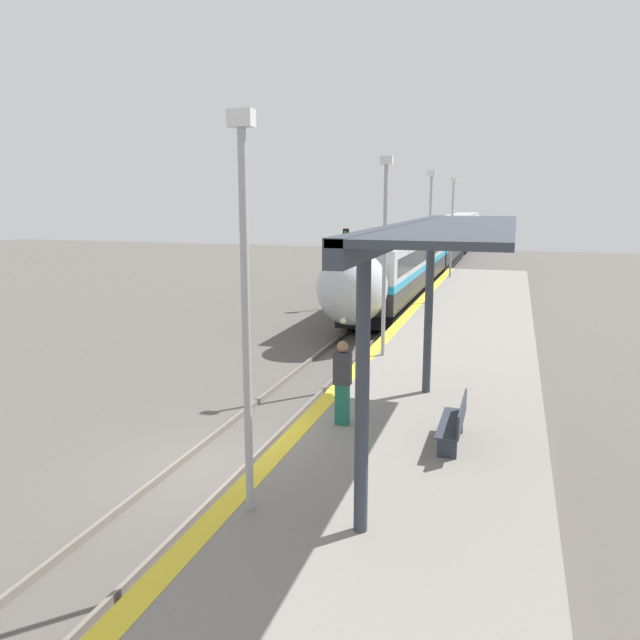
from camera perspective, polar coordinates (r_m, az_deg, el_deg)
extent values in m
plane|color=#56514C|center=(13.70, -9.86, -13.25)|extent=(120.00, 120.00, 0.00)
cube|color=slate|center=(13.99, -12.56, -12.49)|extent=(0.08, 90.00, 0.15)
cube|color=slate|center=(13.37, -7.05, -13.44)|extent=(0.08, 90.00, 0.15)
cube|color=black|center=(34.21, 7.32, 2.55)|extent=(2.45, 17.18, 0.73)
cube|color=#28282D|center=(34.10, 7.35, 3.92)|extent=(2.79, 18.68, 0.91)
cube|color=#198CBF|center=(34.03, 7.37, 4.95)|extent=(2.80, 18.68, 0.31)
cube|color=#B2B7BC|center=(33.95, 7.41, 6.37)|extent=(2.79, 18.68, 1.38)
cube|color=black|center=(33.96, 7.41, 6.25)|extent=(2.82, 17.18, 0.76)
cube|color=#9E9EA3|center=(33.90, 7.45, 7.79)|extent=(2.51, 18.68, 0.30)
cylinder|color=black|center=(27.73, 3.33, 0.32)|extent=(0.12, 0.88, 0.88)
cylinder|color=black|center=(27.43, 6.25, 0.16)|extent=(0.12, 0.88, 0.88)
cylinder|color=black|center=(29.84, 4.36, 1.08)|extent=(0.12, 0.88, 0.88)
cylinder|color=black|center=(29.55, 7.08, 0.93)|extent=(0.12, 0.88, 0.88)
cylinder|color=black|center=(38.93, 7.48, 3.36)|extent=(0.12, 0.88, 0.88)
cylinder|color=black|center=(38.71, 9.58, 3.26)|extent=(0.12, 0.88, 0.88)
cylinder|color=black|center=(41.08, 8.01, 3.75)|extent=(0.12, 0.88, 0.88)
cylinder|color=black|center=(40.88, 10.01, 3.65)|extent=(0.12, 0.88, 0.88)
ellipsoid|color=#B2B7BC|center=(23.83, 2.97, 2.99)|extent=(2.68, 3.40, 2.87)
ellipsoid|color=black|center=(23.36, 2.72, 3.99)|extent=(1.95, 1.99, 1.46)
sphere|color=#F9F4CC|center=(22.79, 2.15, -0.07)|extent=(0.24, 0.24, 0.24)
cube|color=black|center=(53.37, 11.02, 5.48)|extent=(2.45, 17.18, 0.73)
cube|color=#28282D|center=(53.30, 11.05, 6.36)|extent=(2.79, 18.68, 0.91)
cube|color=#198CBF|center=(53.26, 11.07, 7.02)|extent=(2.80, 18.68, 0.31)
cube|color=#B2B7BC|center=(53.21, 11.11, 7.93)|extent=(2.79, 18.68, 1.38)
cube|color=black|center=(53.21, 11.10, 7.85)|extent=(2.82, 17.18, 0.76)
cube|color=#9E9EA3|center=(53.17, 11.14, 8.83)|extent=(2.51, 18.68, 0.30)
cylinder|color=black|center=(46.68, 9.17, 4.58)|extent=(0.12, 0.88, 0.88)
cylinder|color=black|center=(46.50, 10.93, 4.50)|extent=(0.12, 0.88, 0.88)
cylinder|color=black|center=(48.84, 9.54, 4.85)|extent=(0.12, 0.88, 0.88)
cylinder|color=black|center=(48.67, 11.23, 4.77)|extent=(0.12, 0.88, 0.88)
cylinder|color=black|center=(58.11, 10.83, 5.78)|extent=(0.12, 0.88, 0.88)
cylinder|color=black|center=(57.96, 12.25, 5.71)|extent=(0.12, 0.88, 0.88)
cylinder|color=black|center=(60.29, 11.07, 5.96)|extent=(0.12, 0.88, 0.88)
cylinder|color=black|center=(60.15, 12.44, 5.89)|extent=(0.12, 0.88, 0.88)
cube|color=black|center=(72.70, 12.77, 6.85)|extent=(2.45, 17.18, 0.73)
cube|color=#28282D|center=(72.65, 12.79, 7.50)|extent=(2.79, 18.68, 0.91)
cube|color=#198CBF|center=(72.62, 12.82, 7.98)|extent=(2.80, 18.68, 0.31)
cube|color=#B2B7BC|center=(72.58, 12.84, 8.65)|extent=(2.79, 18.68, 1.38)
cube|color=black|center=(72.58, 12.84, 8.59)|extent=(2.82, 17.18, 0.76)
cube|color=#9E9EA3|center=(72.55, 12.87, 9.31)|extent=(2.51, 18.68, 0.30)
cylinder|color=black|center=(65.93, 11.63, 6.36)|extent=(0.12, 0.88, 0.88)
cylinder|color=black|center=(65.81, 12.89, 6.30)|extent=(0.12, 0.88, 0.88)
cylinder|color=black|center=(68.12, 11.82, 6.50)|extent=(0.12, 0.88, 0.88)
cylinder|color=black|center=(67.99, 13.04, 6.44)|extent=(0.12, 0.88, 0.88)
cylinder|color=black|center=(77.43, 12.52, 6.99)|extent=(0.12, 0.88, 0.88)
cylinder|color=black|center=(77.33, 13.59, 6.94)|extent=(0.12, 0.88, 0.88)
cylinder|color=black|center=(79.62, 12.66, 7.09)|extent=(0.12, 0.88, 0.88)
cylinder|color=black|center=(79.52, 13.70, 7.04)|extent=(0.12, 0.88, 0.88)
cube|color=gray|center=(12.31, 7.97, -13.80)|extent=(5.11, 64.00, 0.90)
cube|color=yellow|center=(12.68, -2.72, -10.72)|extent=(0.40, 64.00, 0.01)
cube|color=#2D333D|center=(11.93, 11.53, -11.31)|extent=(0.36, 0.06, 0.42)
cube|color=#2D333D|center=(13.17, 12.15, -9.15)|extent=(0.36, 0.06, 0.42)
cube|color=#2D333D|center=(12.47, 11.90, -9.21)|extent=(0.44, 1.78, 0.03)
cube|color=#2D333D|center=(12.38, 12.87, -8.26)|extent=(0.04, 1.78, 0.44)
cube|color=#1E604C|center=(13.26, 2.04, -7.72)|extent=(0.28, 0.20, 0.88)
cube|color=#333338|center=(13.02, 2.07, -4.44)|extent=(0.36, 0.22, 0.69)
sphere|color=#936B4C|center=(12.91, 2.08, -2.45)|extent=(0.24, 0.24, 0.24)
cylinder|color=#59595E|center=(32.32, 2.35, 4.11)|extent=(0.14, 0.14, 3.38)
cube|color=black|center=(32.14, 2.38, 7.73)|extent=(0.28, 0.20, 0.70)
sphere|color=#1ED833|center=(32.02, 2.33, 8.02)|extent=(0.14, 0.14, 0.14)
sphere|color=#330A0A|center=(32.04, 2.33, 7.42)|extent=(0.14, 0.14, 0.14)
cylinder|color=#9E9EA3|center=(9.14, -6.78, -0.85)|extent=(0.12, 0.12, 5.66)
cube|color=silver|center=(9.01, -7.23, 17.85)|extent=(0.36, 0.20, 0.24)
cylinder|color=#9E9EA3|center=(18.68, 5.91, 5.25)|extent=(0.12, 0.12, 5.66)
cube|color=silver|center=(18.61, 6.10, 14.33)|extent=(0.36, 0.20, 0.24)
cylinder|color=#9E9EA3|center=(28.57, 9.97, 7.15)|extent=(0.12, 0.12, 5.66)
cube|color=silver|center=(28.53, 10.18, 13.07)|extent=(0.36, 0.20, 0.24)
cylinder|color=#9E9EA3|center=(38.55, 11.95, 8.05)|extent=(0.12, 0.12, 5.66)
cube|color=silver|center=(38.52, 12.13, 12.44)|extent=(0.36, 0.20, 0.24)
cylinder|color=#333842|center=(8.70, 3.87, -7.08)|extent=(0.20, 0.20, 4.00)
cylinder|color=#333842|center=(15.28, 9.90, 0.70)|extent=(0.20, 0.20, 4.00)
cube|color=#333842|center=(11.65, 7.99, 7.98)|extent=(0.24, 9.86, 0.36)
cube|color=#333842|center=(11.54, 12.47, 8.40)|extent=(2.00, 9.86, 0.10)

